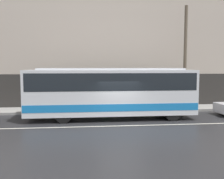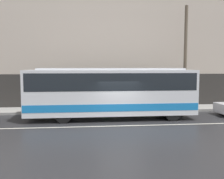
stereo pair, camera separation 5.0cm
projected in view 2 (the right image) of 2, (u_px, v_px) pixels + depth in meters
ground_plane at (121, 126)px, 14.26m from camera, size 60.00×60.00×0.00m
sidewalk at (112, 109)px, 19.44m from camera, size 60.00×2.47×0.18m
building_facade at (110, 26)px, 20.23m from camera, size 60.00×0.35×13.77m
lane_stripe at (121, 126)px, 14.26m from camera, size 54.00×0.14×0.01m
transit_bus at (111, 90)px, 16.23m from camera, size 10.77×2.59×3.29m
utility_pole_near at (185, 58)px, 18.85m from camera, size 0.24×0.24×7.76m
pedestrian_waiting at (106, 97)px, 20.12m from camera, size 0.36×0.36×1.64m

